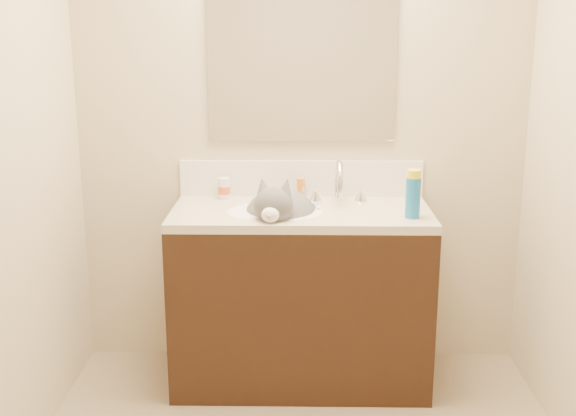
{
  "coord_description": "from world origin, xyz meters",
  "views": [
    {
      "loc": [
        -0.01,
        -2.25,
        1.71
      ],
      "look_at": [
        -0.06,
        0.92,
        0.88
      ],
      "focal_mm": 45.0,
      "sensor_mm": 36.0,
      "label": 1
    }
  ],
  "objects_px": {
    "cat": "(280,214)",
    "silver_jar": "(301,192)",
    "pill_bottle": "(224,188)",
    "basin": "(275,226)",
    "spray_can": "(413,198)",
    "vanity_cabinet": "(301,300)",
    "amber_bottle": "(301,189)",
    "faucet": "(339,185)"
  },
  "relations": [
    {
      "from": "vanity_cabinet",
      "to": "basin",
      "type": "relative_size",
      "value": 2.67
    },
    {
      "from": "vanity_cabinet",
      "to": "spray_can",
      "type": "distance_m",
      "value": 0.74
    },
    {
      "from": "vanity_cabinet",
      "to": "spray_can",
      "type": "xyz_separation_m",
      "value": [
        0.49,
        -0.13,
        0.54
      ]
    },
    {
      "from": "vanity_cabinet",
      "to": "faucet",
      "type": "height_order",
      "value": "faucet"
    },
    {
      "from": "cat",
      "to": "pill_bottle",
      "type": "xyz_separation_m",
      "value": [
        -0.28,
        0.23,
        0.07
      ]
    },
    {
      "from": "cat",
      "to": "pill_bottle",
      "type": "bearing_deg",
      "value": 149.68
    },
    {
      "from": "silver_jar",
      "to": "amber_bottle",
      "type": "distance_m",
      "value": 0.02
    },
    {
      "from": "basin",
      "to": "spray_can",
      "type": "relative_size",
      "value": 2.51
    },
    {
      "from": "pill_bottle",
      "to": "silver_jar",
      "type": "bearing_deg",
      "value": 1.53
    },
    {
      "from": "pill_bottle",
      "to": "amber_bottle",
      "type": "height_order",
      "value": "same"
    },
    {
      "from": "cat",
      "to": "spray_can",
      "type": "relative_size",
      "value": 2.73
    },
    {
      "from": "pill_bottle",
      "to": "spray_can",
      "type": "distance_m",
      "value": 0.93
    },
    {
      "from": "vanity_cabinet",
      "to": "spray_can",
      "type": "bearing_deg",
      "value": -15.11
    },
    {
      "from": "basin",
      "to": "faucet",
      "type": "height_order",
      "value": "faucet"
    },
    {
      "from": "vanity_cabinet",
      "to": "basin",
      "type": "distance_m",
      "value": 0.4
    },
    {
      "from": "basin",
      "to": "pill_bottle",
      "type": "xyz_separation_m",
      "value": [
        -0.26,
        0.23,
        0.12
      ]
    },
    {
      "from": "faucet",
      "to": "spray_can",
      "type": "relative_size",
      "value": 1.56
    },
    {
      "from": "pill_bottle",
      "to": "silver_jar",
      "type": "height_order",
      "value": "pill_bottle"
    },
    {
      "from": "cat",
      "to": "amber_bottle",
      "type": "height_order",
      "value": "cat"
    },
    {
      "from": "faucet",
      "to": "spray_can",
      "type": "distance_m",
      "value": 0.41
    },
    {
      "from": "basin",
      "to": "cat",
      "type": "relative_size",
      "value": 0.92
    },
    {
      "from": "amber_bottle",
      "to": "vanity_cabinet",
      "type": "bearing_deg",
      "value": -89.6
    },
    {
      "from": "cat",
      "to": "silver_jar",
      "type": "height_order",
      "value": "cat"
    },
    {
      "from": "basin",
      "to": "cat",
      "type": "distance_m",
      "value": 0.06
    },
    {
      "from": "faucet",
      "to": "silver_jar",
      "type": "distance_m",
      "value": 0.2
    },
    {
      "from": "faucet",
      "to": "spray_can",
      "type": "height_order",
      "value": "faucet"
    },
    {
      "from": "faucet",
      "to": "cat",
      "type": "xyz_separation_m",
      "value": [
        -0.28,
        -0.16,
        -0.1
      ]
    },
    {
      "from": "cat",
      "to": "silver_jar",
      "type": "distance_m",
      "value": 0.26
    },
    {
      "from": "basin",
      "to": "pill_bottle",
      "type": "relative_size",
      "value": 4.31
    },
    {
      "from": "vanity_cabinet",
      "to": "cat",
      "type": "distance_m",
      "value": 0.45
    },
    {
      "from": "vanity_cabinet",
      "to": "silver_jar",
      "type": "height_order",
      "value": "silver_jar"
    },
    {
      "from": "silver_jar",
      "to": "spray_can",
      "type": "xyz_separation_m",
      "value": [
        0.49,
        -0.35,
        0.06
      ]
    },
    {
      "from": "silver_jar",
      "to": "faucet",
      "type": "bearing_deg",
      "value": -22.8
    },
    {
      "from": "vanity_cabinet",
      "to": "pill_bottle",
      "type": "xyz_separation_m",
      "value": [
        -0.38,
        0.2,
        0.5
      ]
    },
    {
      "from": "faucet",
      "to": "amber_bottle",
      "type": "bearing_deg",
      "value": 159.32
    },
    {
      "from": "amber_bottle",
      "to": "faucet",
      "type": "bearing_deg",
      "value": -20.68
    },
    {
      "from": "cat",
      "to": "pill_bottle",
      "type": "relative_size",
      "value": 4.69
    },
    {
      "from": "faucet",
      "to": "amber_bottle",
      "type": "xyz_separation_m",
      "value": [
        -0.18,
        0.07,
        -0.03
      ]
    },
    {
      "from": "cat",
      "to": "silver_jar",
      "type": "relative_size",
      "value": 7.79
    },
    {
      "from": "basin",
      "to": "amber_bottle",
      "type": "relative_size",
      "value": 4.33
    },
    {
      "from": "cat",
      "to": "spray_can",
      "type": "distance_m",
      "value": 0.61
    },
    {
      "from": "cat",
      "to": "pill_bottle",
      "type": "height_order",
      "value": "cat"
    }
  ]
}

